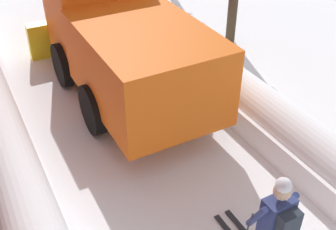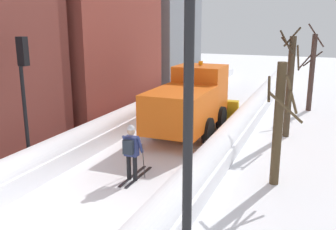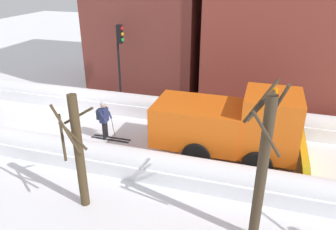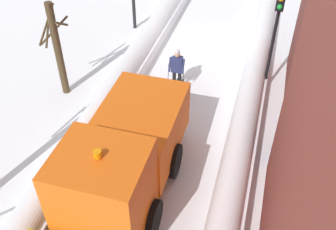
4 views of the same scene
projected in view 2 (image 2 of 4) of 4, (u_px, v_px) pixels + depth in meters
The scene contains 10 objects.
ground_plane at pixel (191, 124), 18.39m from camera, with size 80.00×80.00×0.00m, color white.
snowbank_left at pixel (145, 110), 19.20m from camera, with size 1.10×36.00×1.07m.
snowbank_right at pixel (243, 120), 17.37m from camera, with size 1.10×36.00×1.00m.
plow_truck at pixel (191, 101), 16.45m from camera, with size 3.20×5.98×3.12m.
skier at pixel (131, 150), 11.64m from camera, with size 0.62×1.80×1.81m.
traffic_light_pole at pixel (24, 80), 11.78m from camera, with size 0.28×0.42×4.44m.
street_lamp at pixel (188, 111), 5.80m from camera, with size 0.40×0.40×5.67m.
bare_tree_near at pixel (279, 123), 11.13m from camera, with size 1.14×1.15×3.77m.
bare_tree_mid at pixel (289, 85), 15.84m from camera, with size 0.91×0.98×4.68m.
bare_tree_far at pixel (312, 71), 20.62m from camera, with size 1.26×1.27×4.80m.
Camera 2 is at (5.62, -6.86, 4.89)m, focal length 40.03 mm.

